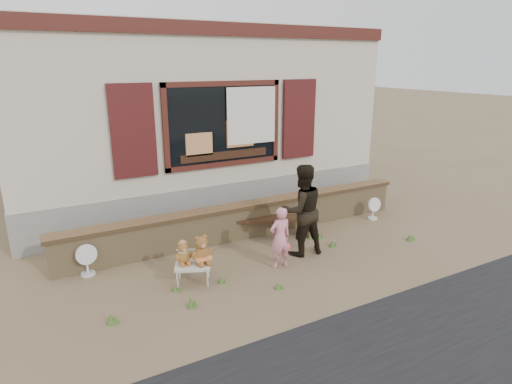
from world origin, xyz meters
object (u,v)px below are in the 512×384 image
bench (271,222)px  teddy_bear_right (201,249)px  teddy_bear_left (183,252)px  child (280,238)px  adult (302,210)px  folding_chair (193,265)px

bench → teddy_bear_right: 2.12m
teddy_bear_left → child: child is taller
bench → adult: adult is taller
bench → folding_chair: bench is taller
bench → folding_chair: 2.19m
teddy_bear_right → child: 1.32m
child → adult: (0.60, 0.28, 0.29)m
adult → teddy_bear_right: bearing=9.0°
child → adult: 0.72m
teddy_bear_right → bench: bearing=53.4°
child → bench: bearing=-112.9°
teddy_bear_right → adult: size_ratio=0.28×
bench → adult: 1.04m
teddy_bear_left → child: (1.56, -0.25, 0.01)m
teddy_bear_left → adult: bearing=24.3°
folding_chair → child: bearing=15.9°
adult → child: bearing=29.6°
bench → teddy_bear_left: teddy_bear_left is taller
teddy_bear_left → teddy_bear_right: teddy_bear_right is taller
folding_chair → adult: 2.10m
bench → folding_chair: (-1.95, -0.99, 0.00)m
teddy_bear_left → adult: 2.19m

